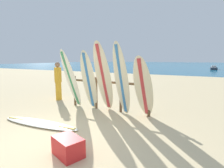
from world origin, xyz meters
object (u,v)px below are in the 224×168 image
object	(u,v)px
beachgoer_standing	(58,79)
cooler_box	(68,147)
surfboard_leaning_far_left	(71,79)
surfboard_leaning_left	(89,81)
surfboard_leaning_center_right	(143,88)
surfboard_leaning_center	(122,80)
surfboard_rack	(108,90)
small_boat_offshore	(214,68)
surfboard_leaning_center_left	(104,78)
surfboard_lying_on_sand	(40,123)

from	to	relation	value
beachgoer_standing	cooler_box	xyz separation A→B (m)	(3.50, -3.33, -0.75)
surfboard_leaning_far_left	surfboard_leaning_left	distance (m)	0.71
surfboard_leaning_far_left	surfboard_leaning_center_right	distance (m)	2.73
surfboard_leaning_center	surfboard_rack	bearing A→B (deg)	149.45
surfboard_leaning_center	beachgoer_standing	size ratio (longest dim) A/B	1.39
surfboard_leaning_left	small_boat_offshore	xyz separation A→B (m)	(5.01, 29.52, -0.81)
surfboard_leaning_center_left	small_boat_offshore	world-z (taller)	surfboard_leaning_center_left
surfboard_leaning_far_left	surfboard_leaning_center	distance (m)	2.04
surfboard_leaning_center_left	surfboard_lying_on_sand	xyz separation A→B (m)	(-1.06, -1.77, -1.16)
surfboard_leaning_center_right	cooler_box	size ratio (longest dim) A/B	3.23
surfboard_leaning_center	surfboard_leaning_left	bearing A→B (deg)	173.52
cooler_box	surfboard_leaning_center	bearing A→B (deg)	111.16
surfboard_leaning_center	surfboard_lying_on_sand	distance (m)	2.69
surfboard_leaning_center_left	surfboard_lying_on_sand	world-z (taller)	surfboard_leaning_center_left
cooler_box	surfboard_leaning_center_left	bearing A→B (deg)	125.71
surfboard_rack	cooler_box	bearing A→B (deg)	-75.36
surfboard_rack	beachgoer_standing	bearing A→B (deg)	172.52
surfboard_leaning_center	beachgoer_standing	bearing A→B (deg)	167.22
surfboard_leaning_center_left	cooler_box	size ratio (longest dim) A/B	3.98
surfboard_leaning_center_left	surfboard_leaning_center_right	xyz separation A→B (m)	(1.37, 0.01, -0.23)
surfboard_lying_on_sand	surfboard_leaning_left	bearing A→B (deg)	77.71
surfboard_leaning_far_left	surfboard_leaning_center_right	xyz separation A→B (m)	(2.72, 0.06, -0.12)
surfboard_leaning_left	surfboard_leaning_center	size ratio (longest dim) A/B	0.91
surfboard_lying_on_sand	small_boat_offshore	bearing A→B (deg)	80.21
surfboard_leaning_far_left	surfboard_leaning_center_right	size ratio (longest dim) A/B	1.12
surfboard_leaning_left	cooler_box	distance (m)	3.17
surfboard_rack	surfboard_leaning_center_left	distance (m)	0.58
surfboard_leaning_center	beachgoer_standing	xyz separation A→B (m)	(-3.43, 0.78, -0.25)
surfboard_leaning_center_right	cooler_box	world-z (taller)	surfboard_leaning_center_right
surfboard_leaning_center	small_boat_offshore	world-z (taller)	surfboard_leaning_center
small_boat_offshore	cooler_box	xyz separation A→B (m)	(-3.61, -32.22, -0.08)
surfboard_leaning_center_right	surfboard_lying_on_sand	bearing A→B (deg)	-143.75
surfboard_leaning_center	surfboard_lying_on_sand	xyz separation A→B (m)	(-1.75, -1.70, -1.14)
small_boat_offshore	surfboard_leaning_center_left	bearing A→B (deg)	-98.37
surfboard_leaning_center_right	small_boat_offshore	world-z (taller)	surfboard_leaning_center_right
surfboard_leaning_far_left	surfboard_lying_on_sand	world-z (taller)	surfboard_leaning_far_left
surfboard_leaning_far_left	cooler_box	world-z (taller)	surfboard_leaning_far_left
surfboard_rack	cooler_box	distance (m)	3.12
beachgoer_standing	surfboard_lying_on_sand	bearing A→B (deg)	-55.69
small_boat_offshore	cooler_box	world-z (taller)	small_boat_offshore
surfboard_rack	surfboard_leaning_center_right	xyz separation A→B (m)	(1.40, -0.34, 0.24)
surfboard_leaning_left	beachgoer_standing	bearing A→B (deg)	163.33
surfboard_leaning_far_left	surfboard_rack	bearing A→B (deg)	16.80
surfboard_leaning_far_left	surfboard_leaning_left	size ratio (longest dim) A/B	1.02
surfboard_leaning_left	surfboard_leaning_center_right	world-z (taller)	surfboard_leaning_left
surfboard_lying_on_sand	surfboard_leaning_center_left	bearing A→B (deg)	59.11
surfboard_lying_on_sand	cooler_box	world-z (taller)	cooler_box
surfboard_leaning_left	surfboard_leaning_center_left	bearing A→B (deg)	-7.05
surfboard_leaning_center_left	surfboard_leaning_center	xyz separation A→B (m)	(0.69, -0.07, -0.02)
surfboard_leaning_left	cooler_box	bearing A→B (deg)	-62.55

